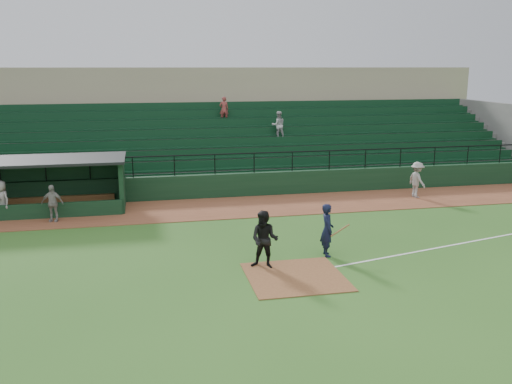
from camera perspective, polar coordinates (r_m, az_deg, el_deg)
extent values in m
plane|color=#2E5D1E|center=(18.36, 3.25, -7.69)|extent=(90.00, 90.00, 0.00)
cube|color=brown|center=(25.81, -1.37, -1.54)|extent=(40.00, 4.00, 0.03)
cube|color=brown|center=(17.45, 4.11, -8.76)|extent=(3.00, 3.00, 0.03)
cube|color=white|center=(22.69, 22.38, -4.60)|extent=(17.49, 4.44, 0.01)
cube|color=black|center=(27.78, -2.21, 0.73)|extent=(36.00, 0.35, 1.20)
cylinder|color=black|center=(27.49, -2.24, 3.99)|extent=(36.00, 0.06, 0.06)
cube|color=slate|center=(32.33, -3.71, 4.60)|extent=(36.00, 9.00, 3.60)
cube|color=#0E331B|center=(31.78, -3.59, 5.28)|extent=(34.56, 8.00, 4.05)
cube|color=slate|center=(39.16, 23.46, 5.46)|extent=(0.35, 9.50, 4.20)
cube|color=tan|center=(38.58, -5.14, 8.01)|extent=(38.00, 3.00, 6.40)
cube|color=slate|center=(36.56, -4.78, 8.54)|extent=(36.00, 2.00, 0.20)
imported|color=#B6B6B6|center=(32.65, 2.34, 6.95)|extent=(0.80, 0.63, 1.65)
imported|color=#963A37|center=(33.95, -3.35, 8.59)|extent=(0.56, 0.36, 1.52)
cube|color=black|center=(27.98, -22.39, 1.00)|extent=(8.50, 0.20, 2.30)
cube|color=black|center=(26.23, -13.73, 0.87)|extent=(0.20, 2.60, 2.30)
cube|color=black|center=(26.51, -23.10, 2.99)|extent=(8.90, 3.20, 0.12)
cube|color=olive|center=(27.78, -22.37, -0.99)|extent=(7.65, 0.40, 0.50)
cube|color=black|center=(25.61, -23.26, -1.95)|extent=(8.50, 0.12, 0.70)
imported|color=black|center=(19.18, 7.40, -3.93)|extent=(0.50, 0.71, 1.86)
cylinder|color=olive|center=(19.13, 8.74, -3.96)|extent=(0.79, 0.34, 0.35)
imported|color=black|center=(17.87, 0.90, -4.98)|extent=(1.16, 1.07, 1.92)
imported|color=gray|center=(28.58, 16.39, 1.23)|extent=(0.83, 1.25, 1.80)
imported|color=#99948F|center=(24.71, -20.41, -1.10)|extent=(0.99, 0.57, 1.58)
imported|color=#9D9792|center=(25.89, -24.91, -0.76)|extent=(0.98, 0.93, 1.69)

